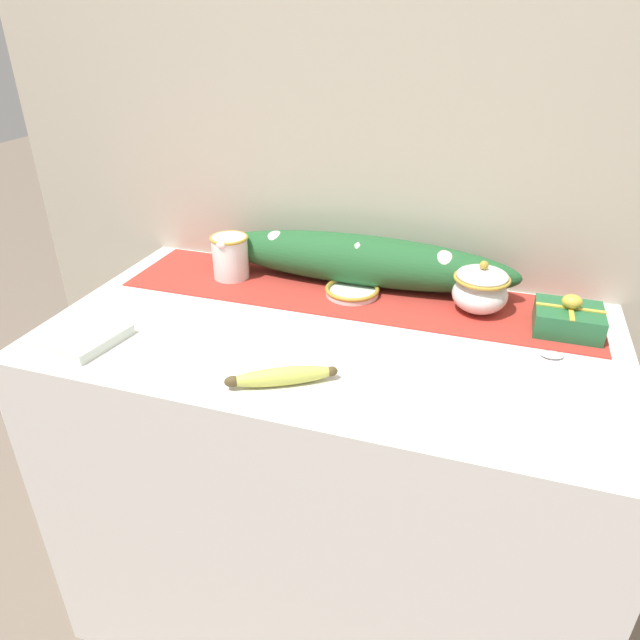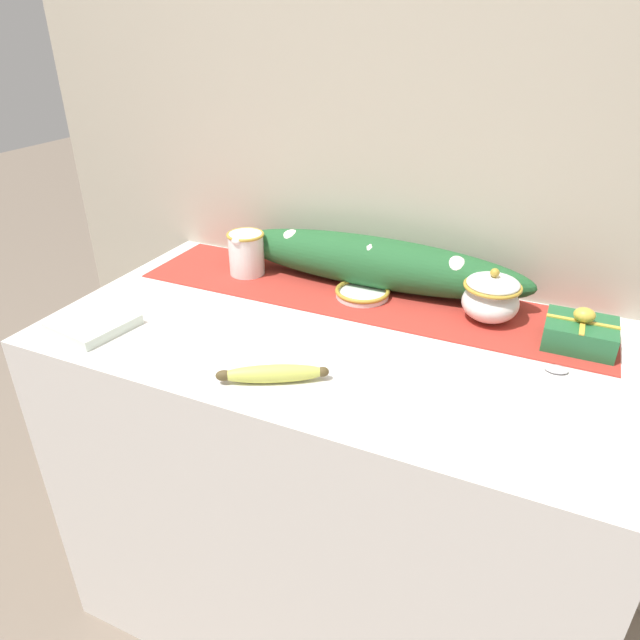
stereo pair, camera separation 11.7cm
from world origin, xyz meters
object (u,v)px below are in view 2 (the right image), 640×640
at_px(spoon, 550,368).
at_px(napkin_stack, 94,323).
at_px(banana, 273,374).
at_px(small_dish, 363,293).
at_px(cream_pitcher, 247,252).
at_px(gift_box, 580,333).
at_px(sugar_bowl, 491,297).

relative_size(spoon, napkin_stack, 1.34).
relative_size(banana, spoon, 0.98).
height_order(small_dish, banana, banana).
bearing_deg(banana, cream_pitcher, 126.04).
bearing_deg(cream_pitcher, banana, -53.96).
bearing_deg(small_dish, napkin_stack, -141.32).
height_order(cream_pitcher, napkin_stack, cream_pitcher).
bearing_deg(small_dish, gift_box, -3.40).
relative_size(cream_pitcher, banana, 0.59).
bearing_deg(gift_box, spoon, -109.85).
relative_size(sugar_bowl, gift_box, 0.90).
height_order(sugar_bowl, banana, sugar_bowl).
distance_m(banana, napkin_stack, 0.45).
xyz_separation_m(sugar_bowl, banana, (-0.32, -0.41, -0.04)).
xyz_separation_m(small_dish, napkin_stack, (-0.48, -0.38, -0.00)).
bearing_deg(gift_box, sugar_bowl, 169.40).
distance_m(sugar_bowl, gift_box, 0.19).
relative_size(cream_pitcher, napkin_stack, 0.78).
bearing_deg(banana, small_dish, 86.37).
distance_m(banana, gift_box, 0.63).
bearing_deg(sugar_bowl, napkin_stack, -153.28).
bearing_deg(spoon, gift_box, 62.60).
bearing_deg(small_dish, banana, -93.63).
xyz_separation_m(cream_pitcher, napkin_stack, (-0.15, -0.39, -0.05)).
relative_size(sugar_bowl, spoon, 0.64).
height_order(small_dish, gift_box, gift_box).
bearing_deg(banana, gift_box, 36.27).
height_order(sugar_bowl, spoon, sugar_bowl).
bearing_deg(gift_box, napkin_stack, -159.78).
xyz_separation_m(spoon, napkin_stack, (-0.92, -0.23, 0.01)).
bearing_deg(gift_box, small_dish, 176.60).
distance_m(cream_pitcher, sugar_bowl, 0.62).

